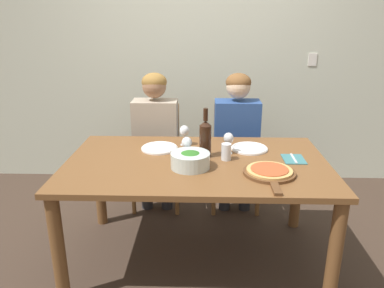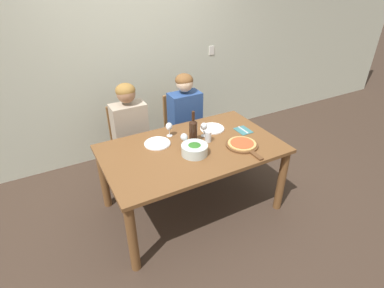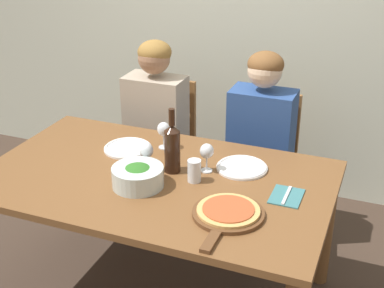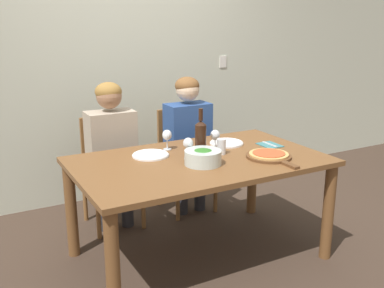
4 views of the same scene
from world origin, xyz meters
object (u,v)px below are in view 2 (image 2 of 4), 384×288
pizza_on_board (242,145)px  fork_on_napkin (243,130)px  dinner_plate_right (212,128)px  person_woman (130,126)px  chair_left (129,140)px  wine_glass_right (204,127)px  dinner_plate_left (157,143)px  wine_bottle (193,130)px  water_tumbler (208,137)px  chair_right (182,127)px  broccoli_bowl (195,149)px  wine_glass_centre (184,138)px  person_man (186,113)px  wine_glass_left (169,127)px

pizza_on_board → fork_on_napkin: bearing=51.5°
dinner_plate_right → person_woman: bearing=144.1°
chair_left → wine_glass_right: size_ratio=5.98×
dinner_plate_left → pizza_on_board: (0.71, -0.43, 0.01)m
wine_bottle → wine_glass_right: wine_bottle is taller
water_tumbler → fork_on_napkin: water_tumbler is taller
person_woman → wine_bottle: size_ratio=3.60×
wine_glass_right → fork_on_napkin: bearing=-13.2°
chair_right → pizza_on_board: chair_right is taller
chair_right → dinner_plate_right: size_ratio=3.48×
broccoli_bowl → dinner_plate_right: (0.41, 0.35, -0.04)m
broccoli_bowl → dinner_plate_right: broccoli_bowl is taller
dinner_plate_left → pizza_on_board: 0.83m
person_woman → wine_glass_centre: person_woman is taller
water_tumbler → wine_glass_right: bearing=80.1°
person_man → broccoli_bowl: size_ratio=4.88×
wine_glass_centre → wine_glass_right: bearing=20.4°
pizza_on_board → wine_glass_centre: wine_glass_centre is taller
person_woman → dinner_plate_right: (0.74, -0.54, 0.03)m
wine_glass_centre → dinner_plate_right: bearing=23.7°
wine_glass_left → water_tumbler: 0.41m
wine_glass_right → wine_glass_centre: (-0.28, -0.10, 0.00)m
dinner_plate_right → chair_right: bearing=93.9°
person_woman → dinner_plate_left: size_ratio=4.66×
wine_bottle → water_tumbler: (0.14, -0.06, -0.08)m
wine_bottle → dinner_plate_right: size_ratio=1.29×
chair_left → wine_bottle: bearing=-62.0°
dinner_plate_left → dinner_plate_right: (0.64, 0.01, 0.00)m
pizza_on_board → wine_glass_left: size_ratio=3.02×
wine_glass_centre → water_tumbler: bearing=-2.8°
person_man → dinner_plate_left: (-0.60, -0.55, 0.03)m
pizza_on_board → fork_on_napkin: (0.20, 0.25, -0.01)m
chair_left → wine_glass_centre: chair_left is taller
chair_right → wine_glass_left: chair_right is taller
wine_glass_right → water_tumbler: wine_glass_right is taller
fork_on_napkin → wine_bottle: bearing=176.2°
wine_glass_left → fork_on_napkin: 0.80m
fork_on_napkin → water_tumbler: bearing=-177.9°
person_woman → broccoli_bowl: person_woman is taller
broccoli_bowl → dinner_plate_left: broccoli_bowl is taller
pizza_on_board → wine_glass_centre: 0.57m
person_man → pizza_on_board: 0.99m
dinner_plate_right → water_tumbler: 0.28m
chair_right → dinner_plate_left: (-0.60, -0.66, 0.27)m
person_man → wine_glass_centre: person_man is taller
chair_left → person_woman: 0.27m
chair_right → dinner_plate_right: bearing=-86.1°
dinner_plate_left → fork_on_napkin: 0.93m
pizza_on_board → water_tumbler: 0.35m
person_man → dinner_plate_right: 0.54m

